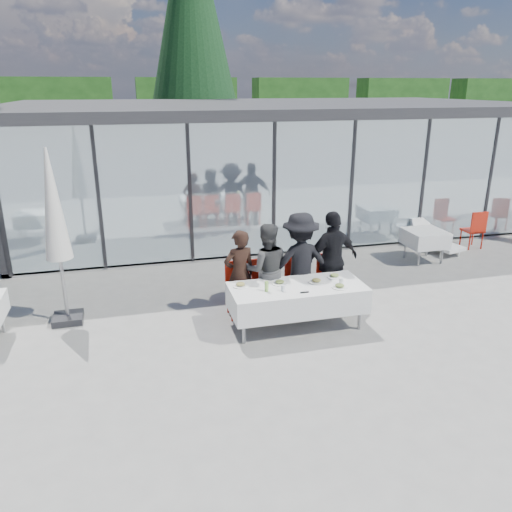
{
  "coord_description": "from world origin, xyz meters",
  "views": [
    {
      "loc": [
        -2.22,
        -6.92,
        3.91
      ],
      "look_at": [
        -0.12,
        1.2,
        1.03
      ],
      "focal_mm": 35.0,
      "sensor_mm": 36.0,
      "label": 1
    }
  ],
  "objects_px": {
    "plate_a": "(241,285)",
    "folded_eyeglasses": "(305,292)",
    "diner_c": "(300,263)",
    "juice_bottle": "(267,287)",
    "diner_a": "(240,274)",
    "diner_chair_c": "(298,280)",
    "diner_chair_a": "(239,286)",
    "spare_table_right": "(425,238)",
    "conifer_tree": "(192,25)",
    "diner_chair_d": "(329,277)",
    "plate_b": "(280,282)",
    "plate_extra": "(340,286)",
    "lounger": "(432,239)",
    "plate_d": "(335,276)",
    "diner_d": "(332,260)",
    "plate_c": "(316,281)",
    "diner_chair_b": "(265,283)",
    "diner_b": "(266,269)",
    "market_umbrella": "(54,215)",
    "dining_table": "(297,298)",
    "spare_chair_b": "(475,228)"
  },
  "relations": [
    {
      "from": "plate_a",
      "to": "folded_eyeglasses",
      "type": "bearing_deg",
      "value": -28.91
    },
    {
      "from": "diner_c",
      "to": "folded_eyeglasses",
      "type": "height_order",
      "value": "diner_c"
    },
    {
      "from": "diner_c",
      "to": "juice_bottle",
      "type": "distance_m",
      "value": 1.12
    },
    {
      "from": "diner_a",
      "to": "diner_chair_c",
      "type": "bearing_deg",
      "value": 173.39
    },
    {
      "from": "diner_chair_a",
      "to": "plate_a",
      "type": "relative_size",
      "value": 3.7
    },
    {
      "from": "diner_chair_c",
      "to": "spare_table_right",
      "type": "relative_size",
      "value": 1.13
    },
    {
      "from": "conifer_tree",
      "to": "diner_chair_d",
      "type": "bearing_deg",
      "value": -86.36
    },
    {
      "from": "diner_c",
      "to": "plate_b",
      "type": "height_order",
      "value": "diner_c"
    },
    {
      "from": "diner_chair_c",
      "to": "plate_extra",
      "type": "distance_m",
      "value": 1.09
    },
    {
      "from": "folded_eyeglasses",
      "to": "lounger",
      "type": "bearing_deg",
      "value": 36.97
    },
    {
      "from": "diner_c",
      "to": "plate_d",
      "type": "distance_m",
      "value": 0.67
    },
    {
      "from": "diner_d",
      "to": "spare_table_right",
      "type": "distance_m",
      "value": 3.59
    },
    {
      "from": "diner_chair_c",
      "to": "conifer_tree",
      "type": "bearing_deg",
      "value": 90.66
    },
    {
      "from": "plate_a",
      "to": "plate_b",
      "type": "distance_m",
      "value": 0.66
    },
    {
      "from": "diner_a",
      "to": "plate_c",
      "type": "height_order",
      "value": "diner_a"
    },
    {
      "from": "diner_c",
      "to": "plate_a",
      "type": "relative_size",
      "value": 6.91
    },
    {
      "from": "diner_chair_c",
      "to": "plate_c",
      "type": "relative_size",
      "value": 3.7
    },
    {
      "from": "diner_chair_d",
      "to": "lounger",
      "type": "height_order",
      "value": "diner_chair_d"
    },
    {
      "from": "diner_chair_d",
      "to": "spare_table_right",
      "type": "distance_m",
      "value": 3.53
    },
    {
      "from": "diner_chair_b",
      "to": "diner_d",
      "type": "relative_size",
      "value": 0.54
    },
    {
      "from": "juice_bottle",
      "to": "diner_c",
      "type": "bearing_deg",
      "value": 42.04
    },
    {
      "from": "diner_chair_d",
      "to": "conifer_tree",
      "type": "xyz_separation_m",
      "value": [
        -0.76,
        11.91,
        5.45
      ]
    },
    {
      "from": "diner_b",
      "to": "lounger",
      "type": "relative_size",
      "value": 1.16
    },
    {
      "from": "diner_chair_d",
      "to": "plate_a",
      "type": "relative_size",
      "value": 3.7
    },
    {
      "from": "diner_b",
      "to": "folded_eyeglasses",
      "type": "xyz_separation_m",
      "value": [
        0.37,
        -0.96,
        -0.08
      ]
    },
    {
      "from": "diner_b",
      "to": "spare_table_right",
      "type": "distance_m",
      "value": 4.7
    },
    {
      "from": "plate_a",
      "to": "spare_table_right",
      "type": "height_order",
      "value": "plate_a"
    },
    {
      "from": "spare_table_right",
      "to": "market_umbrella",
      "type": "bearing_deg",
      "value": -170.61
    },
    {
      "from": "diner_a",
      "to": "diner_chair_d",
      "type": "height_order",
      "value": "diner_a"
    },
    {
      "from": "diner_a",
      "to": "diner_chair_a",
      "type": "distance_m",
      "value": 0.27
    },
    {
      "from": "dining_table",
      "to": "diner_c",
      "type": "distance_m",
      "value": 0.8
    },
    {
      "from": "plate_a",
      "to": "plate_d",
      "type": "bearing_deg",
      "value": -0.15
    },
    {
      "from": "diner_chair_a",
      "to": "plate_c",
      "type": "distance_m",
      "value": 1.4
    },
    {
      "from": "dining_table",
      "to": "plate_b",
      "type": "bearing_deg",
      "value": 147.98
    },
    {
      "from": "dining_table",
      "to": "plate_a",
      "type": "height_order",
      "value": "plate_a"
    },
    {
      "from": "plate_a",
      "to": "lounger",
      "type": "bearing_deg",
      "value": 28.11
    },
    {
      "from": "diner_chair_b",
      "to": "market_umbrella",
      "type": "height_order",
      "value": "market_umbrella"
    },
    {
      "from": "dining_table",
      "to": "diner_chair_d",
      "type": "xyz_separation_m",
      "value": [
        0.89,
        0.75,
        -0.0
      ]
    },
    {
      "from": "plate_extra",
      "to": "spare_chair_b",
      "type": "bearing_deg",
      "value": 32.45
    },
    {
      "from": "plate_a",
      "to": "lounger",
      "type": "distance_m",
      "value": 6.38
    },
    {
      "from": "diner_chair_c",
      "to": "spare_table_right",
      "type": "xyz_separation_m",
      "value": [
        3.7,
        1.72,
        0.02
      ]
    },
    {
      "from": "dining_table",
      "to": "diner_a",
      "type": "xyz_separation_m",
      "value": [
        -0.84,
        0.66,
        0.26
      ]
    },
    {
      "from": "diner_chair_b",
      "to": "diner_c",
      "type": "relative_size",
      "value": 0.53
    },
    {
      "from": "diner_c",
      "to": "conifer_tree",
      "type": "bearing_deg",
      "value": -90.1
    },
    {
      "from": "spare_table_right",
      "to": "conifer_tree",
      "type": "bearing_deg",
      "value": 110.63
    },
    {
      "from": "diner_chair_a",
      "to": "diner_c",
      "type": "bearing_deg",
      "value": -4.66
    },
    {
      "from": "diner_d",
      "to": "plate_c",
      "type": "xyz_separation_m",
      "value": [
        -0.53,
        -0.59,
        -0.13
      ]
    },
    {
      "from": "diner_chair_a",
      "to": "diner_b",
      "type": "relative_size",
      "value": 0.58
    },
    {
      "from": "spare_chair_b",
      "to": "diner_chair_d",
      "type": "bearing_deg",
      "value": -155.23
    },
    {
      "from": "diner_chair_d",
      "to": "lounger",
      "type": "xyz_separation_m",
      "value": [
        3.79,
        2.46,
        -0.28
      ]
    }
  ]
}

